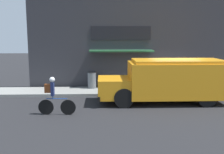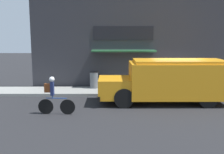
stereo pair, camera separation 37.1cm
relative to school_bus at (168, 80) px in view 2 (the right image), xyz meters
name	(u,v)px [view 2 (the right image)]	position (x,y,z in m)	size (l,w,h in m)	color
ground_plane	(174,96)	(0.67, 1.32, -1.12)	(70.00, 70.00, 0.00)	#232326
sidewalk	(170,91)	(0.67, 2.33, -1.04)	(28.00, 2.01, 0.15)	gray
storefront	(166,41)	(0.60, 3.64, 1.79)	(16.74, 1.03, 5.83)	#2D2D33
school_bus	(168,80)	(0.00, 0.00, 0.00)	(6.20, 2.58, 2.11)	orange
cyclist	(52,96)	(-5.20, -1.87, -0.32)	(1.56, 0.22, 1.59)	black
trash_bin	(93,80)	(-3.84, 2.93, -0.48)	(0.51, 0.51, 0.97)	slate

